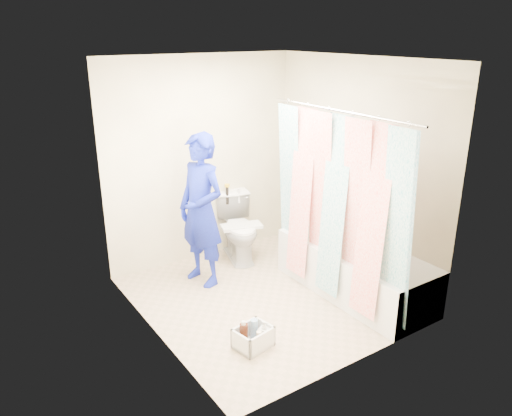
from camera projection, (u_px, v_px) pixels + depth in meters
floor at (265, 297)px, 5.21m from camera, size 2.60×2.60×0.00m
ceiling at (267, 59)px, 4.40m from camera, size 2.40×2.60×0.02m
wall_back at (202, 160)px, 5.82m from camera, size 2.40×0.02×2.40m
wall_front at (364, 231)px, 3.79m from camera, size 2.40×0.02×2.40m
wall_left at (149, 212)px, 4.18m from camera, size 0.02×2.60×2.40m
wall_right at (356, 170)px, 5.44m from camera, size 0.02×2.60×2.40m
bathtub at (355, 269)px, 5.24m from camera, size 0.70×1.75×0.50m
curtain_rod at (341, 111)px, 4.50m from camera, size 0.02×1.90×0.02m
shower_curtain at (335, 208)px, 4.81m from camera, size 0.06×1.75×1.80m
toilet at (239, 228)px, 6.01m from camera, size 0.63×0.85×0.78m
tank_lid at (242, 226)px, 5.88m from camera, size 0.52×0.33×0.04m
tank_internals at (230, 193)px, 6.06m from camera, size 0.18×0.09×0.25m
plumber at (201, 211)px, 5.29m from camera, size 0.53×0.68×1.66m
cleaning_caddy at (254, 338)px, 4.39m from camera, size 0.35×0.30×0.24m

